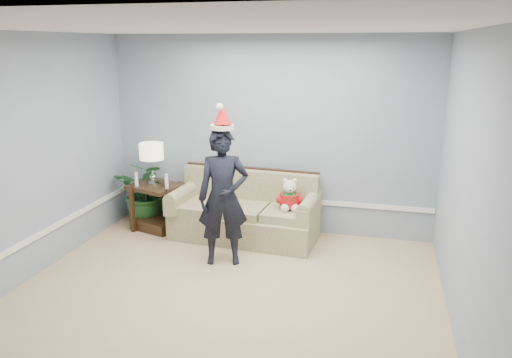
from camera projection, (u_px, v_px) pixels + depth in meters
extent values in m
cube|color=tan|center=(211.00, 317.00, 4.86)|extent=(4.50, 5.00, 0.02)
cube|color=white|center=(203.00, 26.00, 4.15)|extent=(4.50, 5.00, 0.02)
cube|color=#8291A6|center=(269.00, 135.00, 6.85)|extent=(4.50, 0.02, 2.70)
cube|color=#8291A6|center=(10.00, 335.00, 2.16)|extent=(4.50, 0.02, 2.70)
cube|color=#8291A6|center=(476.00, 203.00, 3.96)|extent=(0.02, 5.00, 2.70)
cube|color=white|center=(269.00, 198.00, 7.06)|extent=(4.48, 0.03, 0.06)
cube|color=white|center=(10.00, 251.00, 5.28)|extent=(0.03, 4.98, 0.06)
cube|color=#505D2C|center=(244.00, 225.00, 6.77)|extent=(1.99, 0.96, 0.37)
cube|color=#505D2C|center=(201.00, 206.00, 6.81)|extent=(0.61, 0.70, 0.11)
cube|color=#505D2C|center=(243.00, 210.00, 6.66)|extent=(0.61, 0.70, 0.11)
cube|color=#505D2C|center=(287.00, 213.00, 6.52)|extent=(0.61, 0.70, 0.11)
cube|color=#505D2C|center=(250.00, 188.00, 6.95)|extent=(1.94, 0.31, 0.52)
cube|color=black|center=(251.00, 169.00, 6.94)|extent=(1.94, 0.18, 0.05)
cube|color=#505D2C|center=(183.00, 200.00, 6.90)|extent=(0.22, 0.84, 0.22)
cube|color=#505D2C|center=(310.00, 210.00, 6.48)|extent=(0.22, 0.84, 0.22)
cube|color=#321F12|center=(156.00, 186.00, 7.03)|extent=(0.81, 0.74, 0.05)
cube|color=#321F12|center=(158.00, 223.00, 7.17)|extent=(0.73, 0.65, 0.15)
cube|color=#321F12|center=(132.00, 210.00, 6.97)|extent=(0.07, 0.07, 0.65)
cube|color=#321F12|center=(168.00, 213.00, 6.84)|extent=(0.07, 0.07, 0.65)
cube|color=#321F12|center=(146.00, 201.00, 7.37)|extent=(0.07, 0.07, 0.65)
cube|color=#321F12|center=(180.00, 203.00, 7.24)|extent=(0.07, 0.07, 0.65)
cylinder|color=silver|center=(153.00, 183.00, 7.03)|extent=(0.16, 0.16, 0.03)
sphere|color=silver|center=(153.00, 177.00, 7.01)|extent=(0.09, 0.09, 0.09)
cylinder|color=silver|center=(152.00, 167.00, 6.97)|extent=(0.02, 0.02, 0.33)
cylinder|color=#FFF0CA|center=(151.00, 151.00, 6.91)|extent=(0.33, 0.33, 0.23)
cylinder|color=silver|center=(137.00, 182.00, 6.93)|extent=(0.05, 0.05, 0.11)
cylinder|color=white|center=(136.00, 175.00, 6.90)|extent=(0.04, 0.04, 0.09)
cylinder|color=silver|center=(167.00, 185.00, 6.82)|extent=(0.05, 0.05, 0.11)
cylinder|color=white|center=(166.00, 177.00, 6.79)|extent=(0.04, 0.04, 0.09)
imported|color=#215928|center=(147.00, 191.00, 7.29)|extent=(0.88, 0.77, 0.96)
imported|color=black|center=(223.00, 197.00, 5.87)|extent=(0.69, 0.55, 1.64)
cylinder|color=silver|center=(222.00, 127.00, 5.65)|extent=(0.34, 0.34, 0.05)
cone|color=red|center=(222.00, 115.00, 5.64)|extent=(0.31, 0.35, 0.31)
sphere|color=silver|center=(220.00, 107.00, 5.52)|extent=(0.08, 0.08, 0.08)
sphere|color=silver|center=(289.00, 200.00, 6.49)|extent=(0.24, 0.24, 0.24)
cylinder|color=red|center=(289.00, 200.00, 6.49)|extent=(0.32, 0.32, 0.17)
cylinder|color=#136227|center=(290.00, 193.00, 6.47)|extent=(0.21, 0.21, 0.03)
sphere|color=silver|center=(283.00, 208.00, 6.42)|extent=(0.11, 0.11, 0.11)
sphere|color=silver|center=(293.00, 209.00, 6.39)|extent=(0.11, 0.11, 0.11)
sphere|color=silver|center=(290.00, 187.00, 6.43)|extent=(0.17, 0.17, 0.17)
sphere|color=black|center=(288.00, 190.00, 6.34)|extent=(0.02, 0.02, 0.02)
sphere|color=silver|center=(285.00, 181.00, 6.44)|extent=(0.07, 0.07, 0.07)
sphere|color=silver|center=(294.00, 181.00, 6.41)|extent=(0.07, 0.07, 0.07)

